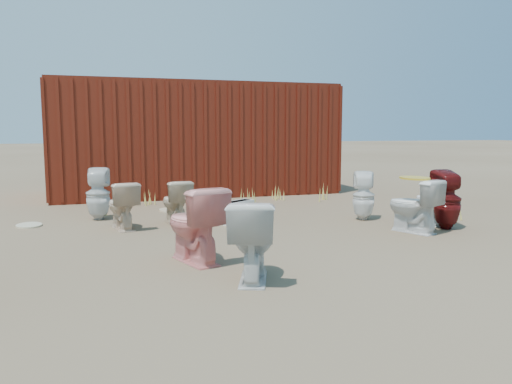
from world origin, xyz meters
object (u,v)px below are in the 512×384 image
object	(u,v)px
toilet_back_beige_left	(122,205)
loose_tank	(239,212)
toilet_front_c	(252,240)
toilet_back_beige_right	(175,202)
toilet_back_a	(98,194)
toilet_front_e	(431,201)
shipping_container	(195,139)
toilet_back_yellowlid	(414,206)
toilet_front_pink	(194,224)
toilet_back_e	(364,196)
toilet_front_maroon	(447,200)

from	to	relation	value
toilet_back_beige_left	loose_tank	xyz separation A→B (m)	(1.69, -0.11, -0.17)
toilet_front_c	toilet_back_beige_left	size ratio (longest dim) A/B	1.13
toilet_back_beige_left	toilet_back_beige_right	bearing A→B (deg)	-179.98
toilet_back_a	toilet_back_beige_left	size ratio (longest dim) A/B	1.20
toilet_back_a	toilet_back_beige_right	xyz separation A→B (m)	(1.10, -0.72, -0.08)
toilet_front_e	toilet_back_a	distance (m)	5.11
shipping_container	toilet_back_beige_left	world-z (taller)	shipping_container
toilet_back_yellowlid	toilet_front_pink	bearing A→B (deg)	-10.84
toilet_back_a	toilet_back_e	distance (m)	4.16
shipping_container	toilet_back_yellowlid	world-z (taller)	shipping_container
toilet_front_pink	loose_tank	world-z (taller)	toilet_front_pink
toilet_back_e	loose_tank	world-z (taller)	toilet_back_e
shipping_container	loose_tank	bearing A→B (deg)	-91.23
toilet_front_c	toilet_front_maroon	xyz separation A→B (m)	(3.35, 1.50, 0.04)
shipping_container	toilet_front_pink	bearing A→B (deg)	-100.63
toilet_back_a	toilet_back_e	xyz separation A→B (m)	(3.97, -1.26, -0.03)
toilet_front_pink	toilet_front_c	xyz separation A→B (m)	(0.40, -0.80, -0.02)
toilet_back_beige_right	toilet_back_yellowlid	distance (m)	3.43
shipping_container	toilet_back_beige_left	xyz separation A→B (m)	(-1.78, -3.90, -0.86)
toilet_front_c	toilet_front_maroon	distance (m)	3.68
toilet_front_pink	toilet_front_e	distance (m)	3.94
toilet_front_pink	toilet_front_maroon	xyz separation A→B (m)	(3.75, 0.70, 0.01)
toilet_front_c	toilet_back_beige_left	xyz separation A→B (m)	(-1.06, 2.87, -0.04)
toilet_front_c	toilet_back_a	bearing A→B (deg)	-49.60
shipping_container	toilet_back_e	size ratio (longest dim) A/B	7.91
toilet_front_e	toilet_back_beige_left	world-z (taller)	toilet_front_e
toilet_front_c	toilet_back_yellowlid	bearing A→B (deg)	-132.08
shipping_container	toilet_back_beige_right	bearing A→B (deg)	-104.91
toilet_back_beige_right	loose_tank	size ratio (longest dim) A/B	1.33
toilet_front_e	toilet_back_a	size ratio (longest dim) A/B	0.84
toilet_back_yellowlid	toilet_back_beige_left	bearing A→B (deg)	-42.82
toilet_front_maroon	toilet_back_beige_left	bearing A→B (deg)	-10.58
toilet_front_pink	loose_tank	bearing A→B (deg)	-135.88
toilet_front_maroon	toilet_back_a	size ratio (longest dim) A/B	1.03
toilet_front_c	toilet_back_yellowlid	xyz separation A→B (m)	(2.76, 1.44, -0.02)
toilet_back_beige_left	toilet_back_beige_right	distance (m)	0.80
toilet_back_beige_right	toilet_back_e	world-z (taller)	toilet_back_e
toilet_front_maroon	toilet_front_pink	bearing A→B (deg)	17.22
shipping_container	toilet_front_e	size ratio (longest dim) A/B	8.77
shipping_container	toilet_front_maroon	bearing A→B (deg)	-63.47
toilet_back_beige_right	toilet_front_e	bearing A→B (deg)	152.71
toilet_back_beige_right	toilet_back_e	bearing A→B (deg)	159.63
toilet_front_pink	toilet_back_yellowlid	world-z (taller)	toilet_front_pink
toilet_front_pink	toilet_front_maroon	distance (m)	3.82
shipping_container	toilet_front_c	xyz separation A→B (m)	(-0.72, -6.78, -0.81)
toilet_front_maroon	toilet_front_e	bearing A→B (deg)	-87.26
toilet_front_pink	toilet_front_maroon	size ratio (longest dim) A/B	0.97
toilet_front_c	toilet_front_maroon	world-z (taller)	toilet_front_maroon
toilet_back_beige_right	toilet_front_c	bearing A→B (deg)	85.29
shipping_container	toilet_front_maroon	xyz separation A→B (m)	(2.63, -5.28, -0.78)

